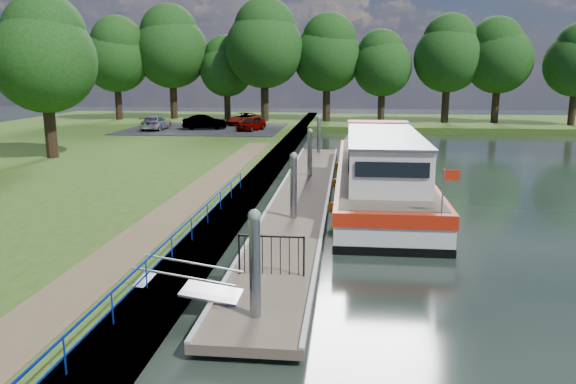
# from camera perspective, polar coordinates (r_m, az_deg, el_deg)

# --- Properties ---
(ground) EXTENTS (160.00, 160.00, 0.00)m
(ground) POSITION_cam_1_polar(r_m,az_deg,el_deg) (13.89, -2.95, -13.14)
(ground) COLOR black
(ground) RESTS_ON ground
(bank_edge) EXTENTS (1.10, 90.00, 0.78)m
(bank_edge) POSITION_cam_1_polar(r_m,az_deg,el_deg) (28.33, -3.29, 0.84)
(bank_edge) COLOR #473D2D
(bank_edge) RESTS_ON ground
(far_bank) EXTENTS (60.00, 18.00, 0.60)m
(far_bank) POSITION_cam_1_polar(r_m,az_deg,el_deg) (65.41, 14.99, 6.79)
(far_bank) COLOR #2D4C15
(far_bank) RESTS_ON ground
(footpath) EXTENTS (1.60, 40.00, 0.05)m
(footpath) POSITION_cam_1_polar(r_m,az_deg,el_deg) (22.00, -11.05, -1.58)
(footpath) COLOR brown
(footpath) RESTS_ON riverbank
(carpark) EXTENTS (14.00, 12.00, 0.06)m
(carpark) POSITION_cam_1_polar(r_m,az_deg,el_deg) (52.31, -8.37, 6.39)
(carpark) COLOR black
(carpark) RESTS_ON riverbank
(blue_fence) EXTENTS (0.04, 18.04, 0.72)m
(blue_fence) POSITION_cam_1_polar(r_m,az_deg,el_deg) (16.77, -10.71, -4.06)
(blue_fence) COLOR #0C2DBF
(blue_fence) RESTS_ON riverbank
(pontoon) EXTENTS (2.50, 30.00, 0.56)m
(pontoon) POSITION_cam_1_polar(r_m,az_deg,el_deg) (26.12, 1.53, -0.57)
(pontoon) COLOR brown
(pontoon) RESTS_ON ground
(mooring_piles) EXTENTS (0.30, 27.30, 3.55)m
(mooring_piles) POSITION_cam_1_polar(r_m,az_deg,el_deg) (25.90, 1.54, 1.79)
(mooring_piles) COLOR gray
(mooring_piles) RESTS_ON ground
(gangway) EXTENTS (2.58, 1.00, 0.92)m
(gangway) POSITION_cam_1_polar(r_m,az_deg,el_deg) (14.48, -10.01, -9.55)
(gangway) COLOR #A5A8AD
(gangway) RESTS_ON ground
(gate_panel) EXTENTS (1.85, 0.05, 1.15)m
(gate_panel) POSITION_cam_1_polar(r_m,az_deg,el_deg) (15.50, -1.71, -5.84)
(gate_panel) COLOR black
(gate_panel) RESTS_ON ground
(barge) EXTENTS (4.36, 21.15, 4.78)m
(barge) POSITION_cam_1_polar(r_m,az_deg,el_deg) (28.62, 9.19, 2.24)
(barge) COLOR black
(barge) RESTS_ON ground
(horizon_trees) EXTENTS (54.38, 10.03, 12.87)m
(horizon_trees) POSITION_cam_1_polar(r_m,az_deg,el_deg) (61.22, 2.81, 14.01)
(horizon_trees) COLOR #332316
(horizon_trees) RESTS_ON ground
(bank_tree_a) EXTENTS (6.12, 6.12, 9.72)m
(bank_tree_a) POSITION_cam_1_polar(r_m,az_deg,el_deg) (37.17, -23.50, 12.85)
(bank_tree_a) COLOR #332316
(bank_tree_a) RESTS_ON riverbank
(car_a) EXTENTS (2.50, 3.74, 1.18)m
(car_a) POSITION_cam_1_polar(r_m,az_deg,el_deg) (49.91, -3.75, 6.94)
(car_a) COLOR #999999
(car_a) RESTS_ON carpark
(car_b) EXTENTS (4.08, 2.09, 1.28)m
(car_b) POSITION_cam_1_polar(r_m,az_deg,el_deg) (51.36, -8.47, 7.03)
(car_b) COLOR #999999
(car_b) RESTS_ON carpark
(car_c) EXTENTS (1.74, 4.20, 1.21)m
(car_c) POSITION_cam_1_polar(r_m,az_deg,el_deg) (51.89, -13.28, 6.86)
(car_c) COLOR #999999
(car_c) RESTS_ON carpark
(car_d) EXTENTS (3.30, 4.59, 1.16)m
(car_d) POSITION_cam_1_polar(r_m,az_deg,el_deg) (55.29, -4.59, 7.42)
(car_d) COLOR #999999
(car_d) RESTS_ON carpark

